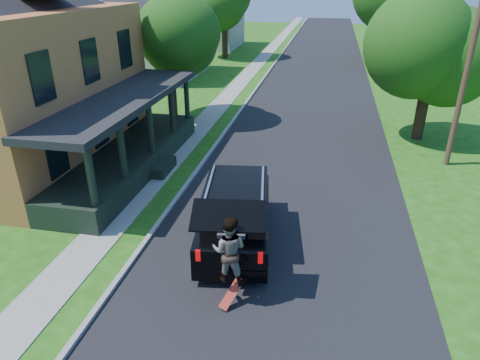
% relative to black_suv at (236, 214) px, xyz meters
% --- Properties ---
extents(ground, '(140.00, 140.00, 0.00)m').
position_rel_black_suv_xyz_m(ground, '(1.42, -1.74, -0.90)').
color(ground, '#204E0F').
rests_on(ground, ground).
extents(street, '(8.00, 120.00, 0.02)m').
position_rel_black_suv_xyz_m(street, '(1.42, 18.26, -0.90)').
color(street, black).
rests_on(street, ground).
extents(curb, '(0.15, 120.00, 0.12)m').
position_rel_black_suv_xyz_m(curb, '(-2.63, 18.26, -0.90)').
color(curb, gray).
rests_on(curb, ground).
extents(sidewalk, '(1.30, 120.00, 0.03)m').
position_rel_black_suv_xyz_m(sidewalk, '(-4.18, 18.26, -0.90)').
color(sidewalk, gray).
rests_on(sidewalk, ground).
extents(front_walk, '(6.50, 1.20, 0.03)m').
position_rel_black_suv_xyz_m(front_walk, '(-8.08, 4.26, -0.90)').
color(front_walk, gray).
rests_on(front_walk, ground).
extents(neighbor_house_mid, '(12.78, 12.78, 8.30)m').
position_rel_black_suv_xyz_m(neighbor_house_mid, '(-12.08, 22.26, 3.29)').
color(neighbor_house_mid, '#ACA998').
rests_on(neighbor_house_mid, ground).
extents(neighbor_house_far, '(12.78, 12.78, 8.30)m').
position_rel_black_suv_xyz_m(neighbor_house_far, '(-12.08, 38.26, 3.29)').
color(neighbor_house_far, '#ACA998').
rests_on(neighbor_house_far, ground).
extents(black_suv, '(2.59, 5.28, 2.36)m').
position_rel_black_suv_xyz_m(black_suv, '(0.00, 0.00, 0.00)').
color(black_suv, black).
rests_on(black_suv, ground).
extents(skateboarder, '(0.86, 0.68, 1.75)m').
position_rel_black_suv_xyz_m(skateboarder, '(0.42, -2.68, 0.58)').
color(skateboarder, black).
rests_on(skateboarder, ground).
extents(skateboard, '(0.55, 0.65, 0.63)m').
position_rel_black_suv_xyz_m(skateboard, '(0.52, -2.85, -0.57)').
color(skateboard, '#B61F0F').
rests_on(skateboard, ground).
extents(tree_left_mid, '(5.19, 4.85, 7.09)m').
position_rel_black_suv_xyz_m(tree_left_mid, '(-6.23, 11.68, 3.85)').
color(tree_left_mid, black).
rests_on(tree_left_mid, ground).
extents(tree_right_near, '(4.97, 4.93, 7.06)m').
position_rel_black_suv_xyz_m(tree_right_near, '(6.89, 10.78, 3.70)').
color(tree_right_near, black).
rests_on(tree_right_near, ground).
extents(utility_pole_near, '(1.43, 0.35, 8.59)m').
position_rel_black_suv_xyz_m(utility_pole_near, '(7.63, 7.53, 3.52)').
color(utility_pole_near, '#4E3424').
rests_on(utility_pole_near, ground).
extents(utility_pole_far, '(1.68, 0.49, 8.54)m').
position_rel_black_suv_xyz_m(utility_pole_far, '(8.42, 33.21, 3.51)').
color(utility_pole_far, '#4E3424').
rests_on(utility_pole_far, ground).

